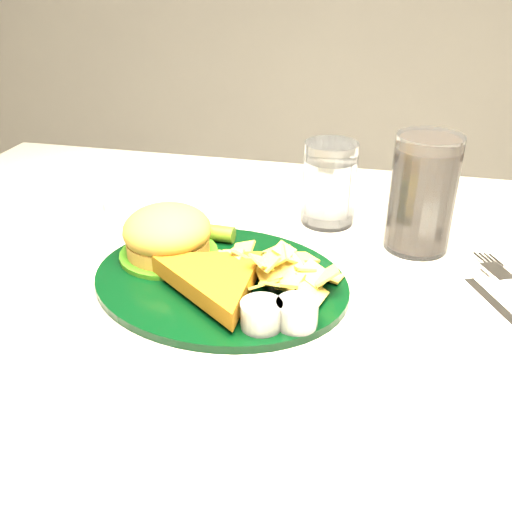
{
  "coord_description": "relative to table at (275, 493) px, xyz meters",
  "views": [
    {
      "loc": [
        0.11,
        -0.57,
        1.09
      ],
      "look_at": [
        -0.02,
        -0.04,
        0.8
      ],
      "focal_mm": 40.0,
      "sensor_mm": 36.0,
      "label": 1
    }
  ],
  "objects": [
    {
      "name": "ramekin",
      "position": [
        -0.27,
        0.14,
        0.39
      ],
      "size": [
        0.05,
        0.05,
        0.03
      ],
      "primitive_type": "cylinder",
      "rotation": [
        0.0,
        0.0,
        -0.2
      ],
      "color": "silver",
      "rests_on": "table"
    },
    {
      "name": "table",
      "position": [
        0.0,
        0.0,
        0.0
      ],
      "size": [
        1.2,
        0.8,
        0.75
      ],
      "primitive_type": null,
      "color": "#AFA79E",
      "rests_on": "ground"
    },
    {
      "name": "water_glass",
      "position": [
        0.03,
        0.17,
        0.43
      ],
      "size": [
        0.08,
        0.08,
        0.12
      ],
      "primitive_type": "cylinder",
      "rotation": [
        0.0,
        0.0,
        -0.11
      ],
      "color": "white",
      "rests_on": "table"
    },
    {
      "name": "dinner_plate",
      "position": [
        -0.06,
        -0.03,
        0.41
      ],
      "size": [
        0.35,
        0.31,
        0.07
      ],
      "primitive_type": null,
      "rotation": [
        0.0,
        0.0,
        -0.22
      ],
      "color": "black",
      "rests_on": "table"
    },
    {
      "name": "fork_napkin",
      "position": [
        0.24,
        -0.02,
        0.38
      ],
      "size": [
        0.2,
        0.22,
        0.01
      ],
      "primitive_type": null,
      "rotation": [
        0.0,
        0.0,
        0.45
      ],
      "color": "white",
      "rests_on": "table"
    },
    {
      "name": "cola_glass",
      "position": [
        0.16,
        0.12,
        0.45
      ],
      "size": [
        0.09,
        0.09,
        0.15
      ],
      "primitive_type": "cylinder",
      "rotation": [
        0.0,
        0.0,
        0.17
      ],
      "color": "black",
      "rests_on": "table"
    }
  ]
}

